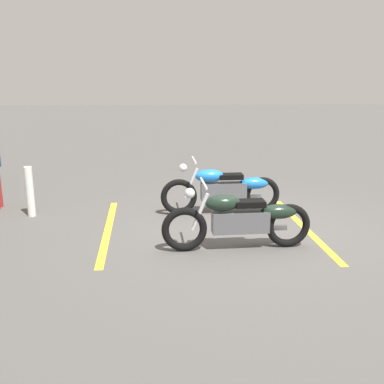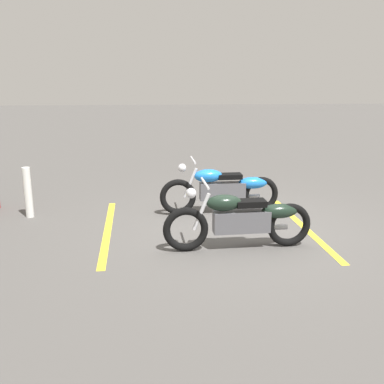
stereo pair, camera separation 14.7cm
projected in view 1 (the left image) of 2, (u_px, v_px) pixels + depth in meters
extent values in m
plane|color=#514F4C|center=(244.00, 228.00, 7.57)|extent=(60.00, 60.00, 0.00)
torus|color=black|center=(179.00, 197.00, 8.25)|extent=(0.67, 0.14, 0.67)
torus|color=black|center=(262.00, 195.00, 8.40)|extent=(0.67, 0.14, 0.67)
cube|color=#59595E|center=(224.00, 191.00, 8.31)|extent=(0.85, 0.26, 0.32)
ellipsoid|color=blue|center=(209.00, 176.00, 8.20)|extent=(0.53, 0.31, 0.24)
ellipsoid|color=blue|center=(254.00, 183.00, 8.33)|extent=(0.57, 0.27, 0.22)
cube|color=black|center=(231.00, 176.00, 8.25)|extent=(0.45, 0.26, 0.09)
cylinder|color=silver|center=(191.00, 183.00, 8.20)|extent=(0.27, 0.07, 0.56)
cylinder|color=silver|center=(194.00, 160.00, 8.10)|extent=(0.07, 0.62, 0.04)
sphere|color=silver|center=(183.00, 168.00, 8.12)|extent=(0.15, 0.15, 0.15)
cylinder|color=silver|center=(243.00, 197.00, 8.52)|extent=(0.70, 0.13, 0.09)
torus|color=black|center=(184.00, 229.00, 6.54)|extent=(0.68, 0.15, 0.67)
torus|color=black|center=(288.00, 226.00, 6.71)|extent=(0.68, 0.15, 0.67)
cube|color=#59595E|center=(240.00, 222.00, 6.61)|extent=(0.85, 0.27, 0.32)
ellipsoid|color=black|center=(223.00, 203.00, 6.50)|extent=(0.54, 0.31, 0.24)
ellipsoid|color=black|center=(279.00, 212.00, 6.63)|extent=(0.57, 0.27, 0.22)
cube|color=black|center=(250.00, 203.00, 6.55)|extent=(0.45, 0.27, 0.09)
cylinder|color=silver|center=(200.00, 212.00, 6.50)|extent=(0.27, 0.07, 0.56)
cylinder|color=silver|center=(204.00, 183.00, 6.39)|extent=(0.07, 0.62, 0.04)
sphere|color=silver|center=(190.00, 193.00, 6.41)|extent=(0.15, 0.15, 0.15)
cylinder|color=silver|center=(264.00, 228.00, 6.83)|extent=(0.70, 0.13, 0.09)
cylinder|color=white|center=(30.00, 192.00, 8.12)|extent=(0.14, 0.14, 0.92)
cube|color=yellow|center=(304.00, 227.00, 7.61)|extent=(0.29, 3.20, 0.01)
cube|color=yellow|center=(108.00, 230.00, 7.51)|extent=(0.29, 3.20, 0.01)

